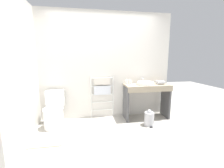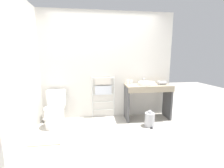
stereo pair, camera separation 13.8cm
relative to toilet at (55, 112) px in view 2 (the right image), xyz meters
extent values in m
plane|color=#A8A399|center=(1.15, -0.95, -0.31)|extent=(12.00, 12.00, 0.00)
cube|color=silver|center=(1.15, 0.43, 0.96)|extent=(3.29, 0.12, 2.54)
cube|color=silver|center=(-0.43, -0.29, 0.96)|extent=(0.12, 1.97, 2.54)
cylinder|color=white|center=(0.00, -0.07, -0.11)|extent=(0.40, 0.40, 0.40)
cylinder|color=white|center=(0.00, -0.07, 0.11)|extent=(0.41, 0.41, 0.02)
cube|color=white|center=(0.00, 0.20, 0.27)|extent=(0.39, 0.18, 0.35)
cylinder|color=silver|center=(0.00, 0.20, 0.45)|extent=(0.05, 0.05, 0.01)
cylinder|color=white|center=(0.81, 0.34, 0.20)|extent=(0.02, 0.02, 1.03)
cylinder|color=white|center=(1.35, 0.34, 0.20)|extent=(0.02, 0.02, 1.03)
cylinder|color=white|center=(1.08, 0.34, -0.12)|extent=(0.54, 0.02, 0.02)
cylinder|color=white|center=(1.08, 0.34, 0.08)|extent=(0.54, 0.02, 0.02)
cylinder|color=white|center=(1.08, 0.34, 0.28)|extent=(0.54, 0.02, 0.02)
cylinder|color=white|center=(1.08, 0.34, 0.48)|extent=(0.54, 0.02, 0.02)
cylinder|color=white|center=(1.08, 0.34, 0.68)|extent=(0.54, 0.02, 0.02)
cube|color=silver|center=(1.08, 0.31, 0.61)|extent=(0.38, 0.04, 0.17)
cube|color=silver|center=(1.08, 0.31, 0.38)|extent=(0.40, 0.04, 0.22)
cube|color=gray|center=(2.13, 0.11, 0.51)|extent=(1.07, 0.50, 0.03)
cube|color=gray|center=(2.13, -0.13, 0.45)|extent=(1.07, 0.02, 0.10)
cube|color=#4C4C4F|center=(1.62, 0.11, 0.09)|extent=(0.04, 0.42, 0.81)
cube|color=#4C4C4F|center=(2.64, 0.11, 0.09)|extent=(0.04, 0.42, 0.81)
cylinder|color=white|center=(2.08, 0.09, 0.57)|extent=(0.39, 0.39, 0.07)
cylinder|color=silver|center=(2.08, 0.09, 0.60)|extent=(0.32, 0.32, 0.01)
cylinder|color=silver|center=(2.08, 0.32, 0.60)|extent=(0.02, 0.02, 0.14)
cylinder|color=silver|center=(2.08, 0.27, 0.66)|extent=(0.02, 0.09, 0.02)
cylinder|color=white|center=(1.67, 0.25, 0.58)|extent=(0.07, 0.07, 0.10)
cylinder|color=white|center=(1.76, 0.21, 0.58)|extent=(0.06, 0.06, 0.10)
cylinder|color=#B7B7BC|center=(2.45, 0.05, 0.58)|extent=(0.16, 0.09, 0.09)
cone|color=#9C9CA0|center=(2.56, 0.05, 0.58)|extent=(0.06, 0.08, 0.08)
cube|color=#B7B7BC|center=(2.42, 0.15, 0.58)|extent=(0.05, 0.11, 0.06)
cylinder|color=#B7B7BC|center=(2.04, -0.31, -0.16)|extent=(0.21, 0.21, 0.30)
sphere|color=#B7B7BC|center=(2.04, -0.31, 0.01)|extent=(0.09, 0.09, 0.09)
cube|color=black|center=(2.04, -0.43, -0.30)|extent=(0.05, 0.04, 0.02)
cube|color=gray|center=(-0.02, -0.63, -0.30)|extent=(0.56, 0.36, 0.01)
camera|label=1|loc=(0.70, -3.22, 1.16)|focal=24.00mm
camera|label=2|loc=(0.84, -3.24, 1.16)|focal=24.00mm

